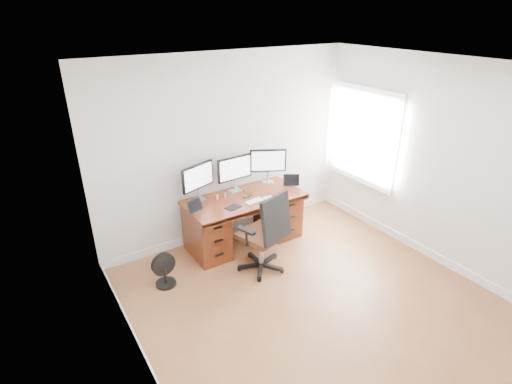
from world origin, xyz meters
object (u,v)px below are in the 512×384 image
floor_fan (165,270)px  monitor_center (235,169)px  office_chair (264,246)px  desk (244,218)px  keyboard (254,201)px

floor_fan → monitor_center: 1.72m
office_chair → floor_fan: office_chair is taller
office_chair → monitor_center: bearing=65.7°
floor_fan → desk: bearing=9.0°
office_chair → floor_fan: 1.31m
office_chair → monitor_center: monitor_center is taller
floor_fan → office_chair: bearing=-23.1°
floor_fan → monitor_center: (1.37, 0.58, 0.87)m
office_chair → keyboard: office_chair is taller
desk → keyboard: size_ratio=6.64×
desk → monitor_center: monitor_center is taller
desk → floor_fan: desk is taller
keyboard → desk: bearing=93.1°
monitor_center → keyboard: (0.04, -0.46, -0.33)m
office_chair → desk: bearing=63.2°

